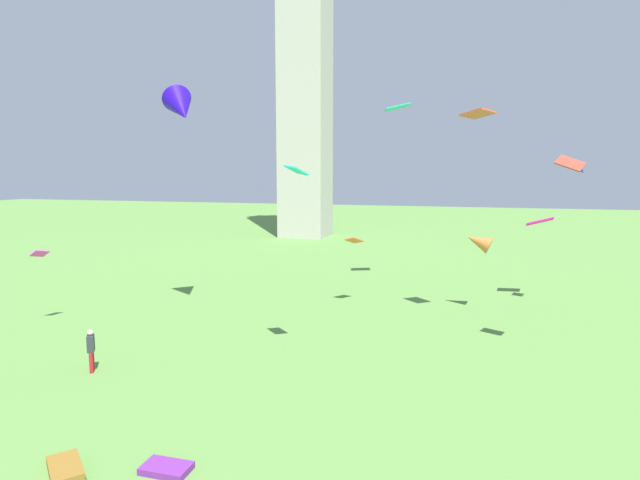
{
  "coord_description": "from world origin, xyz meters",
  "views": [
    {
      "loc": [
        9.76,
        -4.31,
        7.99
      ],
      "look_at": [
        2.56,
        20.15,
        4.65
      ],
      "focal_mm": 29.12,
      "sensor_mm": 36.0,
      "label": 1
    }
  ],
  "objects_px": {
    "kite_flying_9": "(181,108)",
    "kite_flying_7": "(398,107)",
    "kite_flying_3": "(578,169)",
    "kite_bundle_1": "(166,468)",
    "kite_flying_0": "(296,170)",
    "kite_bundle_0": "(65,469)",
    "kite_flying_2": "(570,163)",
    "kite_flying_4": "(354,240)",
    "kite_flying_6": "(540,222)",
    "monument_obelisk": "(305,0)",
    "kite_flying_1": "(478,114)",
    "kite_flying_8": "(478,241)",
    "kite_flying_5": "(40,254)",
    "person_1": "(91,348)"
  },
  "relations": [
    {
      "from": "kite_flying_9",
      "to": "kite_flying_7",
      "type": "bearing_deg",
      "value": 2.6
    },
    {
      "from": "kite_flying_3",
      "to": "kite_bundle_1",
      "type": "bearing_deg",
      "value": -21.78
    },
    {
      "from": "kite_flying_0",
      "to": "kite_bundle_0",
      "type": "relative_size",
      "value": 0.83
    },
    {
      "from": "kite_flying_2",
      "to": "kite_flying_9",
      "type": "distance_m",
      "value": 19.08
    },
    {
      "from": "kite_flying_4",
      "to": "kite_bundle_1",
      "type": "bearing_deg",
      "value": -157.39
    },
    {
      "from": "kite_flying_2",
      "to": "kite_flying_6",
      "type": "height_order",
      "value": "kite_flying_2"
    },
    {
      "from": "kite_flying_2",
      "to": "kite_flying_3",
      "type": "height_order",
      "value": "kite_flying_2"
    },
    {
      "from": "monument_obelisk",
      "to": "kite_flying_1",
      "type": "relative_size",
      "value": 31.27
    },
    {
      "from": "kite_bundle_1",
      "to": "kite_flying_7",
      "type": "bearing_deg",
      "value": 83.99
    },
    {
      "from": "kite_flying_7",
      "to": "kite_flying_8",
      "type": "height_order",
      "value": "kite_flying_7"
    },
    {
      "from": "kite_flying_1",
      "to": "kite_bundle_1",
      "type": "relative_size",
      "value": 1.4
    },
    {
      "from": "kite_bundle_0",
      "to": "monument_obelisk",
      "type": "bearing_deg",
      "value": 100.88
    },
    {
      "from": "monument_obelisk",
      "to": "kite_flying_6",
      "type": "relative_size",
      "value": 34.54
    },
    {
      "from": "kite_flying_3",
      "to": "kite_flying_5",
      "type": "relative_size",
      "value": 1.3
    },
    {
      "from": "person_1",
      "to": "kite_flying_6",
      "type": "distance_m",
      "value": 26.12
    },
    {
      "from": "person_1",
      "to": "kite_flying_6",
      "type": "xyz_separation_m",
      "value": [
        18.58,
        17.93,
        3.96
      ]
    },
    {
      "from": "kite_flying_7",
      "to": "kite_flying_9",
      "type": "relative_size",
      "value": 0.61
    },
    {
      "from": "kite_flying_5",
      "to": "kite_flying_8",
      "type": "bearing_deg",
      "value": -59.3
    },
    {
      "from": "kite_flying_3",
      "to": "kite_flying_6",
      "type": "distance_m",
      "value": 4.51
    },
    {
      "from": "person_1",
      "to": "kite_flying_0",
      "type": "bearing_deg",
      "value": -101.04
    },
    {
      "from": "kite_flying_3",
      "to": "kite_flying_7",
      "type": "xyz_separation_m",
      "value": [
        -10.58,
        3.89,
        4.16
      ]
    },
    {
      "from": "kite_flying_9",
      "to": "kite_bundle_1",
      "type": "height_order",
      "value": "kite_flying_9"
    },
    {
      "from": "kite_flying_4",
      "to": "kite_bundle_0",
      "type": "bearing_deg",
      "value": -164.67
    },
    {
      "from": "monument_obelisk",
      "to": "kite_flying_4",
      "type": "height_order",
      "value": "monument_obelisk"
    },
    {
      "from": "kite_flying_5",
      "to": "kite_flying_6",
      "type": "distance_m",
      "value": 28.78
    },
    {
      "from": "kite_flying_8",
      "to": "kite_bundle_1",
      "type": "relative_size",
      "value": 1.32
    },
    {
      "from": "kite_flying_5",
      "to": "kite_flying_3",
      "type": "bearing_deg",
      "value": -61.15
    },
    {
      "from": "kite_flying_3",
      "to": "kite_flying_6",
      "type": "relative_size",
      "value": 0.65
    },
    {
      "from": "kite_bundle_0",
      "to": "kite_flying_0",
      "type": "bearing_deg",
      "value": 70.77
    },
    {
      "from": "kite_flying_8",
      "to": "kite_bundle_1",
      "type": "height_order",
      "value": "kite_flying_8"
    },
    {
      "from": "person_1",
      "to": "kite_flying_9",
      "type": "relative_size",
      "value": 0.57
    },
    {
      "from": "kite_flying_0",
      "to": "kite_flying_9",
      "type": "distance_m",
      "value": 10.12
    },
    {
      "from": "monument_obelisk",
      "to": "kite_flying_3",
      "type": "distance_m",
      "value": 44.17
    },
    {
      "from": "kite_bundle_1",
      "to": "monument_obelisk",
      "type": "bearing_deg",
      "value": 103.82
    },
    {
      "from": "monument_obelisk",
      "to": "kite_bundle_0",
      "type": "height_order",
      "value": "monument_obelisk"
    },
    {
      "from": "kite_flying_0",
      "to": "kite_flying_6",
      "type": "relative_size",
      "value": 0.75
    },
    {
      "from": "kite_flying_0",
      "to": "kite_flying_7",
      "type": "bearing_deg",
      "value": 127.8
    },
    {
      "from": "kite_flying_7",
      "to": "kite_bundle_0",
      "type": "bearing_deg",
      "value": 62.8
    },
    {
      "from": "person_1",
      "to": "kite_flying_0",
      "type": "height_order",
      "value": "kite_flying_0"
    },
    {
      "from": "kite_flying_6",
      "to": "person_1",
      "type": "bearing_deg",
      "value": 45.07
    },
    {
      "from": "kite_bundle_1",
      "to": "kite_flying_0",
      "type": "bearing_deg",
      "value": 85.0
    },
    {
      "from": "kite_flying_7",
      "to": "kite_bundle_1",
      "type": "relative_size",
      "value": 1.45
    },
    {
      "from": "kite_flying_7",
      "to": "kite_flying_6",
      "type": "bearing_deg",
      "value": 157.48
    },
    {
      "from": "kite_flying_0",
      "to": "kite_flying_6",
      "type": "height_order",
      "value": "kite_flying_0"
    },
    {
      "from": "person_1",
      "to": "kite_bundle_1",
      "type": "xyz_separation_m",
      "value": [
        6.89,
        -5.37,
        -0.89
      ]
    },
    {
      "from": "kite_bundle_1",
      "to": "kite_flying_4",
      "type": "bearing_deg",
      "value": 87.11
    },
    {
      "from": "kite_flying_0",
      "to": "kite_flying_7",
      "type": "relative_size",
      "value": 0.65
    },
    {
      "from": "monument_obelisk",
      "to": "kite_flying_4",
      "type": "relative_size",
      "value": 47.72
    },
    {
      "from": "kite_flying_8",
      "to": "person_1",
      "type": "bearing_deg",
      "value": -39.45
    },
    {
      "from": "monument_obelisk",
      "to": "kite_bundle_0",
      "type": "xyz_separation_m",
      "value": [
        9.84,
        -51.22,
        -28.16
      ]
    }
  ]
}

